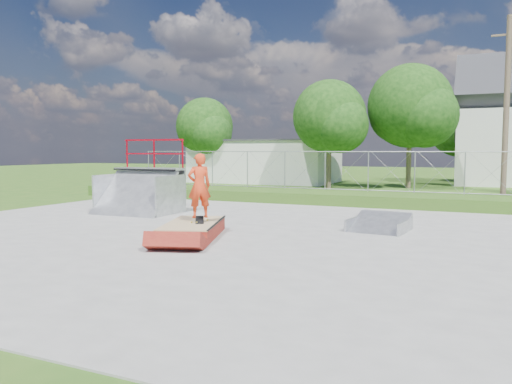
# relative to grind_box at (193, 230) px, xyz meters

# --- Properties ---
(ground) EXTENTS (120.00, 120.00, 0.00)m
(ground) POSITION_rel_grind_box_xyz_m (0.37, 0.55, -0.21)
(ground) COLOR #305D1A
(ground) RESTS_ON ground
(concrete_pad) EXTENTS (20.00, 16.00, 0.04)m
(concrete_pad) POSITION_rel_grind_box_xyz_m (0.37, 0.55, -0.19)
(concrete_pad) COLOR gray
(concrete_pad) RESTS_ON ground
(grass_berm) EXTENTS (24.00, 3.00, 0.50)m
(grass_berm) POSITION_rel_grind_box_xyz_m (0.37, 10.05, 0.04)
(grass_berm) COLOR #305D1A
(grass_berm) RESTS_ON ground
(grind_box) EXTENTS (2.17, 3.04, 0.41)m
(grind_box) POSITION_rel_grind_box_xyz_m (0.00, 0.00, 0.00)
(grind_box) COLOR maroon
(grind_box) RESTS_ON concrete_pad
(quarter_pipe) EXTENTS (2.83, 2.42, 2.76)m
(quarter_pipe) POSITION_rel_grind_box_xyz_m (-4.53, 3.49, 1.17)
(quarter_pipe) COLOR #919398
(quarter_pipe) RESTS_ON concrete_pad
(flat_bank_ramp) EXTENTS (1.69, 1.78, 0.47)m
(flat_bank_ramp) POSITION_rel_grind_box_xyz_m (4.38, 3.04, 0.03)
(flat_bank_ramp) COLOR #919398
(flat_bank_ramp) RESTS_ON concrete_pad
(skateboard) EXTENTS (0.60, 0.79, 0.13)m
(skateboard) POSITION_rel_grind_box_xyz_m (0.13, 0.14, 0.25)
(skateboard) COLOR black
(skateboard) RESTS_ON grind_box
(skater) EXTENTS (0.74, 0.74, 1.73)m
(skater) POSITION_rel_grind_box_xyz_m (0.13, 0.14, 1.11)
(skater) COLOR #F0401B
(skater) RESTS_ON grind_box
(concrete_stairs) EXTENTS (1.50, 1.60, 0.80)m
(concrete_stairs) POSITION_rel_grind_box_xyz_m (-8.13, 9.25, 0.19)
(concrete_stairs) COLOR gray
(concrete_stairs) RESTS_ON ground
(chain_link_fence) EXTENTS (20.00, 0.06, 1.80)m
(chain_link_fence) POSITION_rel_grind_box_xyz_m (0.37, 11.05, 1.19)
(chain_link_fence) COLOR #93959B
(chain_link_fence) RESTS_ON grass_berm
(utility_building_flat) EXTENTS (10.00, 6.00, 3.00)m
(utility_building_flat) POSITION_rel_grind_box_xyz_m (-7.63, 22.55, 1.29)
(utility_building_flat) COLOR silver
(utility_building_flat) RESTS_ON ground
(utility_pole) EXTENTS (0.24, 0.24, 8.00)m
(utility_pole) POSITION_rel_grind_box_xyz_m (7.87, 12.55, 3.79)
(utility_pole) COLOR brown
(utility_pole) RESTS_ON ground
(tree_left_near) EXTENTS (4.76, 4.48, 6.65)m
(tree_left_near) POSITION_rel_grind_box_xyz_m (-1.38, 18.38, 4.03)
(tree_left_near) COLOR brown
(tree_left_near) RESTS_ON ground
(tree_center) EXTENTS (5.44, 5.12, 7.60)m
(tree_center) POSITION_rel_grind_box_xyz_m (3.16, 20.36, 4.64)
(tree_center) COLOR brown
(tree_center) RESTS_ON ground
(tree_left_far) EXTENTS (4.42, 4.16, 6.18)m
(tree_left_far) POSITION_rel_grind_box_xyz_m (-11.40, 20.40, 3.73)
(tree_left_far) COLOR brown
(tree_left_far) RESTS_ON ground
(tree_back_mid) EXTENTS (4.08, 3.84, 5.70)m
(tree_back_mid) POSITION_rel_grind_box_xyz_m (5.58, 28.41, 3.43)
(tree_back_mid) COLOR brown
(tree_back_mid) RESTS_ON ground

